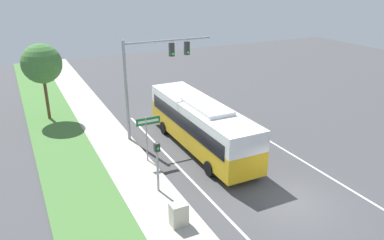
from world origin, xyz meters
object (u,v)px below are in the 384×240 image
bus (201,123)px  street_sign (147,130)px  utility_cabinet (179,214)px  signal_gantry (152,68)px  pedestrian_signal (157,159)px

bus → street_sign: size_ratio=3.70×
street_sign → utility_cabinet: bearing=-98.5°
signal_gantry → street_sign: (-1.73, -3.58, -2.79)m
pedestrian_signal → bus: bearing=39.8°
pedestrian_signal → utility_cabinet: 3.37m
pedestrian_signal → street_sign: street_sign is taller
pedestrian_signal → utility_cabinet: bearing=-94.4°
bus → street_sign: bus is taller
street_sign → bus: bearing=3.4°
pedestrian_signal → utility_cabinet: size_ratio=2.62×
street_sign → utility_cabinet: (-0.99, -6.60, -1.45)m
bus → utility_cabinet: bus is taller
pedestrian_signal → street_sign: bearing=77.8°
bus → signal_gantry: bearing=120.6°
signal_gantry → street_sign: 4.86m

